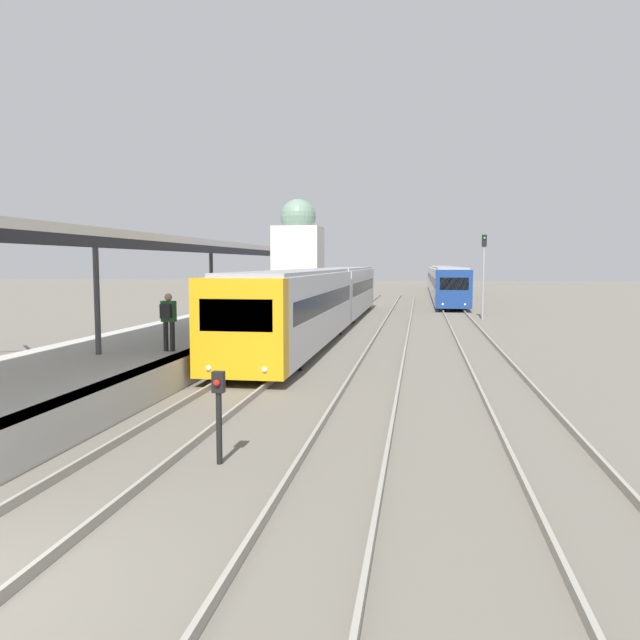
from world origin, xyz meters
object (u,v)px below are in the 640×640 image
(person_on_platform, at_px, (168,317))
(train_far, at_px, (442,279))
(train_near, at_px, (326,296))
(signal_post_near, at_px, (219,406))
(signal_mast_far, at_px, (484,267))

(person_on_platform, xyz_separation_m, train_far, (9.42, 49.42, -0.14))
(person_on_platform, xyz_separation_m, train_near, (2.32, 14.94, -0.12))
(train_near, relative_size, signal_post_near, 20.17)
(train_far, relative_size, signal_mast_far, 9.01)
(signal_mast_far, bearing_deg, train_far, 92.90)
(train_far, bearing_deg, person_on_platform, -100.80)
(signal_post_near, height_order, signal_mast_far, signal_mast_far)
(person_on_platform, bearing_deg, signal_mast_far, 63.11)
(person_on_platform, distance_m, train_near, 15.12)
(train_near, bearing_deg, signal_mast_far, 37.09)
(signal_post_near, distance_m, signal_mast_far, 29.34)
(train_far, xyz_separation_m, signal_mast_far, (1.42, -28.03, 1.48))
(train_near, relative_size, train_far, 0.70)
(signal_post_near, bearing_deg, train_near, 93.91)
(train_near, distance_m, signal_post_near, 22.02)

